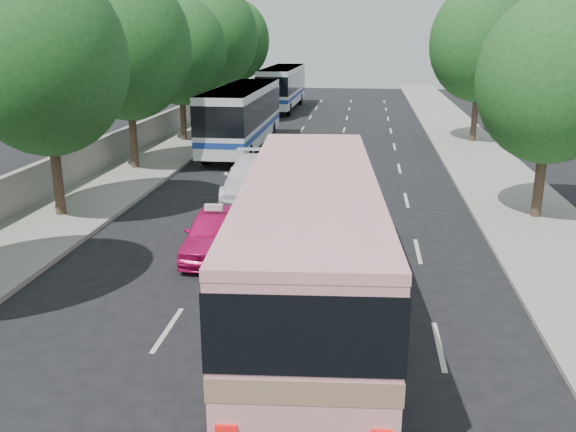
% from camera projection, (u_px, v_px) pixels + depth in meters
% --- Properties ---
extents(ground, '(120.00, 120.00, 0.00)m').
position_uv_depth(ground, '(264.00, 298.00, 15.64)').
color(ground, black).
rests_on(ground, ground).
extents(sidewalk_left, '(4.00, 90.00, 0.15)m').
position_uv_depth(sidewalk_left, '(176.00, 147.00, 35.62)').
color(sidewalk_left, '#9E998E').
rests_on(sidewalk_left, ground).
extents(sidewalk_right, '(4.00, 90.00, 0.12)m').
position_uv_depth(sidewalk_right, '(475.00, 154.00, 33.58)').
color(sidewalk_right, '#9E998E').
rests_on(sidewalk_right, ground).
extents(low_wall, '(0.30, 90.00, 1.50)m').
position_uv_depth(low_wall, '(146.00, 132.00, 35.59)').
color(low_wall, '#9E998E').
rests_on(low_wall, sidewalk_left).
extents(tree_left_b, '(5.70, 5.70, 8.88)m').
position_uv_depth(tree_left_b, '(45.00, 54.00, 20.59)').
color(tree_left_b, '#38281E').
rests_on(tree_left_b, ground).
extents(tree_left_c, '(6.00, 6.00, 9.35)m').
position_uv_depth(tree_left_c, '(127.00, 41.00, 28.12)').
color(tree_left_c, '#38281E').
rests_on(tree_left_c, ground).
extents(tree_left_d, '(5.52, 5.52, 8.60)m').
position_uv_depth(tree_left_d, '(181.00, 47.00, 35.84)').
color(tree_left_d, '#38281E').
rests_on(tree_left_d, ground).
extents(tree_left_e, '(6.30, 6.30, 9.82)m').
position_uv_depth(tree_left_e, '(214.00, 33.00, 43.19)').
color(tree_left_e, '#38281E').
rests_on(tree_left_e, ground).
extents(tree_left_f, '(5.88, 5.88, 9.16)m').
position_uv_depth(tree_left_f, '(235.00, 38.00, 50.93)').
color(tree_left_f, '#38281E').
rests_on(tree_left_f, ground).
extents(tree_right_near, '(5.10, 5.10, 7.95)m').
position_uv_depth(tree_right_near, '(556.00, 73.00, 20.61)').
color(tree_right_near, '#38281E').
rests_on(tree_right_near, ground).
extents(tree_right_far, '(6.00, 6.00, 9.35)m').
position_uv_depth(tree_right_far, '(483.00, 39.00, 35.49)').
color(tree_right_far, '#38281E').
rests_on(tree_right_far, ground).
extents(pink_bus, '(3.63, 11.29, 3.55)m').
position_uv_depth(pink_bus, '(310.00, 234.00, 13.65)').
color(pink_bus, pink).
rests_on(pink_bus, ground).
extents(pink_taxi, '(1.89, 4.19, 1.39)m').
position_uv_depth(pink_taxi, '(215.00, 232.00, 18.52)').
color(pink_taxi, '#DC136A').
rests_on(pink_taxi, ground).
extents(white_pickup, '(2.79, 5.80, 1.63)m').
position_uv_depth(white_pickup, '(254.00, 178.00, 24.78)').
color(white_pickup, white).
rests_on(white_pickup, ground).
extents(tour_coach_front, '(2.58, 11.91, 3.56)m').
position_uv_depth(tour_coach_front, '(242.00, 112.00, 34.44)').
color(tour_coach_front, silver).
rests_on(tour_coach_front, ground).
extents(tour_coach_rear, '(2.68, 12.00, 3.58)m').
position_uv_depth(tour_coach_rear, '(282.00, 84.00, 52.44)').
color(tour_coach_rear, white).
rests_on(tour_coach_rear, ground).
extents(taxi_roof_sign, '(0.56, 0.21, 0.18)m').
position_uv_depth(taxi_roof_sign, '(214.00, 207.00, 18.29)').
color(taxi_roof_sign, silver).
rests_on(taxi_roof_sign, pink_taxi).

